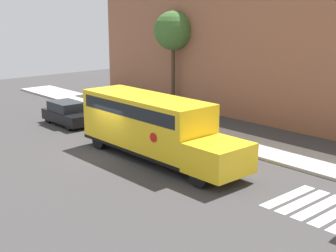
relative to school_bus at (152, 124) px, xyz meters
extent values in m
plane|color=#3A3838|center=(-2.05, -1.10, -1.77)|extent=(60.00, 60.00, 0.00)
cube|color=#B2ADA3|center=(-2.05, 5.40, -1.70)|extent=(44.00, 3.00, 0.15)
cube|color=#935B42|center=(-2.05, 11.90, 2.44)|extent=(32.00, 4.00, 8.42)
cube|color=white|center=(7.53, 0.90, -1.77)|extent=(0.50, 3.20, 0.01)
cube|color=white|center=(8.23, 0.90, -1.77)|extent=(0.50, 3.20, 0.01)
cube|color=white|center=(8.93, 0.90, -1.77)|extent=(0.50, 3.20, 0.01)
cube|color=white|center=(9.63, 0.90, -1.77)|extent=(0.50, 3.20, 0.01)
cube|color=yellow|center=(-0.53, 0.00, 0.02)|extent=(7.78, 2.50, 2.68)
cube|color=yellow|center=(4.52, 0.00, -0.66)|extent=(2.31, 2.50, 1.33)
cube|color=black|center=(-0.53, 0.00, -1.24)|extent=(7.78, 2.54, 0.16)
cube|color=black|center=(-0.53, 0.00, 0.81)|extent=(7.16, 2.53, 0.64)
cylinder|color=red|center=(1.61, -1.29, -0.11)|extent=(0.44, 0.02, 0.44)
cylinder|color=black|center=(4.40, 1.08, -1.27)|extent=(1.00, 0.30, 1.00)
cylinder|color=black|center=(4.40, -1.08, -1.27)|extent=(1.00, 0.30, 1.00)
cylinder|color=black|center=(-3.22, 1.08, -1.27)|extent=(1.00, 0.30, 1.00)
cylinder|color=black|center=(-3.22, -1.08, -1.27)|extent=(1.00, 0.30, 1.00)
cube|color=black|center=(-9.13, 0.43, -1.21)|extent=(4.03, 1.78, 0.68)
cube|color=#1E2328|center=(-9.37, 0.43, -0.57)|extent=(2.26, 1.64, 0.60)
cylinder|color=black|center=(-7.80, 1.20, -1.45)|extent=(0.64, 0.22, 0.64)
cylinder|color=black|center=(-7.80, -0.34, -1.45)|extent=(0.64, 0.22, 0.64)
cylinder|color=black|center=(-10.46, 1.20, -1.45)|extent=(0.64, 0.22, 0.64)
cylinder|color=black|center=(-10.46, -0.34, -1.45)|extent=(0.64, 0.22, 0.64)
cylinder|color=#423323|center=(-8.80, 9.38, 0.71)|extent=(0.30, 0.30, 4.97)
sphere|color=#3D662D|center=(-8.80, 9.38, 4.07)|extent=(2.90, 2.90, 2.90)
camera|label=1|loc=(17.53, -14.48, 5.60)|focal=50.00mm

